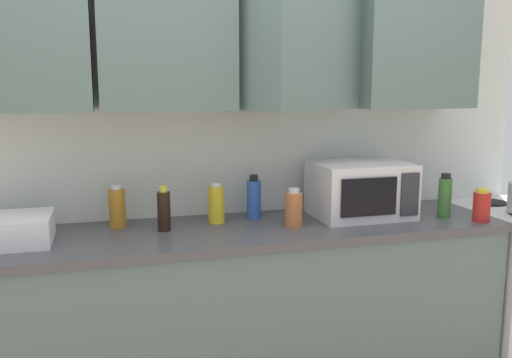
# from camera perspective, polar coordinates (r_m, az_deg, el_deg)

# --- Properties ---
(wall_back_with_cabinets) EXTENTS (3.45, 0.58, 2.60)m
(wall_back_with_cabinets) POSITION_cam_1_polar(r_m,az_deg,el_deg) (2.70, -2.82, 10.16)
(wall_back_with_cabinets) COLOR silver
(wall_back_with_cabinets) RESTS_ON ground_plane
(counter_run) EXTENTS (2.58, 0.63, 0.90)m
(counter_run) POSITION_cam_1_polar(r_m,az_deg,el_deg) (2.71, -1.50, -14.32)
(counter_run) COLOR slate
(counter_run) RESTS_ON ground_plane
(microwave) EXTENTS (0.48, 0.37, 0.28)m
(microwave) POSITION_cam_1_polar(r_m,az_deg,el_deg) (2.80, 11.07, -1.11)
(microwave) COLOR silver
(microwave) RESTS_ON counter_run
(dish_rack) EXTENTS (0.38, 0.30, 0.12)m
(dish_rack) POSITION_cam_1_polar(r_m,az_deg,el_deg) (2.51, -25.16, -4.97)
(dish_rack) COLOR silver
(dish_rack) RESTS_ON counter_run
(bottle_yellow_mustard) EXTENTS (0.08, 0.08, 0.20)m
(bottle_yellow_mustard) POSITION_cam_1_polar(r_m,az_deg,el_deg) (2.63, -4.24, -2.64)
(bottle_yellow_mustard) COLOR gold
(bottle_yellow_mustard) RESTS_ON counter_run
(bottle_soy_dark) EXTENTS (0.06, 0.06, 0.21)m
(bottle_soy_dark) POSITION_cam_1_polar(r_m,az_deg,el_deg) (2.51, -9.76, -3.30)
(bottle_soy_dark) COLOR black
(bottle_soy_dark) RESTS_ON counter_run
(bottle_blue_cleaner) EXTENTS (0.07, 0.07, 0.22)m
(bottle_blue_cleaner) POSITION_cam_1_polar(r_m,az_deg,el_deg) (2.71, -0.24, -2.07)
(bottle_blue_cleaner) COLOR #2D56B7
(bottle_blue_cleaner) RESTS_ON counter_run
(bottle_green_oil) EXTENTS (0.07, 0.07, 0.23)m
(bottle_green_oil) POSITION_cam_1_polar(r_m,az_deg,el_deg) (2.90, 19.43, -1.77)
(bottle_green_oil) COLOR #386B2D
(bottle_green_oil) RESTS_ON counter_run
(bottle_red_sauce) EXTENTS (0.08, 0.08, 0.17)m
(bottle_red_sauce) POSITION_cam_1_polar(r_m,az_deg,el_deg) (2.88, 22.86, -2.66)
(bottle_red_sauce) COLOR red
(bottle_red_sauce) RESTS_ON counter_run
(bottle_amber_vinegar) EXTENTS (0.08, 0.08, 0.21)m
(bottle_amber_vinegar) POSITION_cam_1_polar(r_m,az_deg,el_deg) (2.62, -14.53, -2.93)
(bottle_amber_vinegar) COLOR #AD701E
(bottle_amber_vinegar) RESTS_ON counter_run
(bottle_spice_jar) EXTENTS (0.08, 0.08, 0.18)m
(bottle_spice_jar) POSITION_cam_1_polar(r_m,az_deg,el_deg) (2.57, 4.02, -3.15)
(bottle_spice_jar) COLOR #BC6638
(bottle_spice_jar) RESTS_ON counter_run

